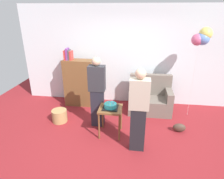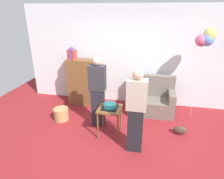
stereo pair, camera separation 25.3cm
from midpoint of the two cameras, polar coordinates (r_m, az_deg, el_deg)
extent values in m
plane|color=maroon|center=(4.18, 0.19, -15.10)|extent=(8.00, 8.00, 0.00)
cube|color=silver|center=(5.49, 3.06, 9.72)|extent=(6.00, 0.10, 2.70)
cube|color=#6B6056|center=(5.27, 9.54, -4.41)|extent=(1.10, 0.70, 0.40)
cube|color=#6B6056|center=(5.33, 9.80, 1.51)|extent=(1.10, 0.16, 0.56)
cube|color=#6B6056|center=(5.14, 4.52, -0.95)|extent=(0.16, 0.70, 0.24)
cube|color=#6B6056|center=(5.18, 14.95, -1.46)|extent=(0.16, 0.70, 0.24)
cube|color=brown|center=(5.54, -10.85, 1.90)|extent=(0.80, 0.36, 1.30)
cube|color=red|center=(5.44, -14.73, 9.76)|extent=(0.03, 0.26, 0.26)
cube|color=#7F3D93|center=(5.41, -14.22, 10.02)|extent=(0.05, 0.19, 0.31)
cube|color=#4C4C51|center=(5.40, -13.68, 9.83)|extent=(0.04, 0.20, 0.27)
cube|color=red|center=(5.39, -13.18, 9.67)|extent=(0.05, 0.21, 0.24)
cube|color=brown|center=(4.11, -2.24, -5.70)|extent=(0.48, 0.48, 0.04)
cylinder|color=brown|center=(4.13, -5.61, -10.73)|extent=(0.04, 0.04, 0.59)
cylinder|color=brown|center=(4.06, 0.29, -11.21)|extent=(0.04, 0.04, 0.59)
cylinder|color=brown|center=(4.48, -4.39, -7.85)|extent=(0.04, 0.04, 0.59)
cylinder|color=brown|center=(4.42, 1.00, -8.24)|extent=(0.04, 0.04, 0.59)
cube|color=black|center=(4.10, -2.25, -5.36)|extent=(0.32, 0.32, 0.02)
cylinder|color=#2DB2B7|center=(4.07, -2.26, -4.70)|extent=(0.26, 0.26, 0.09)
cylinder|color=#66B2E5|center=(4.04, -1.33, -3.86)|extent=(0.01, 0.01, 0.05)
cylinder|color=#66B2E5|center=(4.07, -1.57, -3.57)|extent=(0.01, 0.01, 0.06)
cylinder|color=#EA668C|center=(4.11, -2.17, -3.27)|extent=(0.01, 0.01, 0.06)
cylinder|color=#66B2E5|center=(4.09, -2.70, -3.49)|extent=(0.01, 0.01, 0.05)
cylinder|color=#F2CC4C|center=(4.06, -3.53, -3.70)|extent=(0.01, 0.01, 0.05)
cylinder|color=#F2CC4C|center=(4.01, -3.01, -4.09)|extent=(0.01, 0.01, 0.05)
cylinder|color=#F2CC4C|center=(3.97, -2.39, -4.35)|extent=(0.01, 0.01, 0.05)
cylinder|color=#EA668C|center=(3.98, -1.54, -4.17)|extent=(0.01, 0.01, 0.05)
cube|color=#23232D|center=(4.54, -5.82, -5.36)|extent=(0.28, 0.20, 0.88)
cube|color=#2D2D33|center=(4.26, -6.19, 3.26)|extent=(0.36, 0.22, 0.56)
sphere|color=#D1A889|center=(4.15, -6.40, 8.16)|extent=(0.19, 0.19, 0.19)
cube|color=black|center=(3.79, 5.52, -11.40)|extent=(0.28, 0.20, 0.88)
cube|color=#B2A893|center=(3.45, 5.96, -1.38)|extent=(0.36, 0.22, 0.56)
sphere|color=#D1A889|center=(3.32, 6.21, 4.56)|extent=(0.19, 0.19, 0.19)
cylinder|color=#A88451|center=(4.98, -16.49, -7.38)|extent=(0.36, 0.36, 0.30)
ellipsoid|color=#473328|center=(4.64, 17.55, -10.61)|extent=(0.28, 0.14, 0.20)
cylinder|color=silver|center=(5.05, 21.18, 2.24)|extent=(0.00, 0.00, 1.88)
sphere|color=#668ED6|center=(4.94, 23.64, 13.49)|extent=(0.30, 0.30, 0.30)
sphere|color=#D65B84|center=(4.91, 22.30, 13.31)|extent=(0.27, 0.27, 0.27)
sphere|color=#E5D666|center=(4.95, 24.36, 14.66)|extent=(0.29, 0.29, 0.29)
camera|label=1|loc=(0.13, -91.73, -0.70)|focal=31.31mm
camera|label=2|loc=(0.13, 88.27, 0.70)|focal=31.31mm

